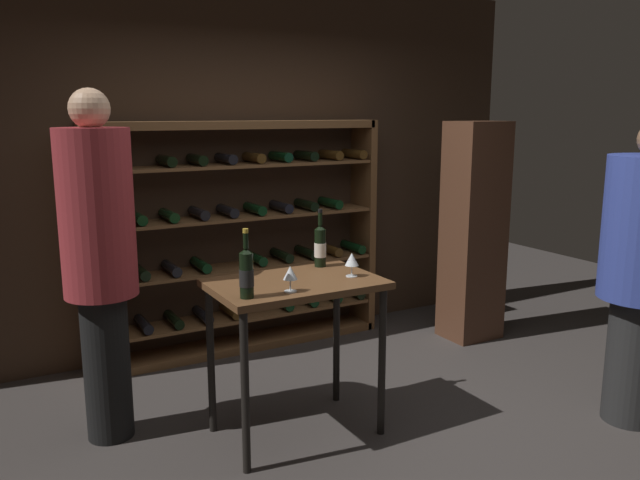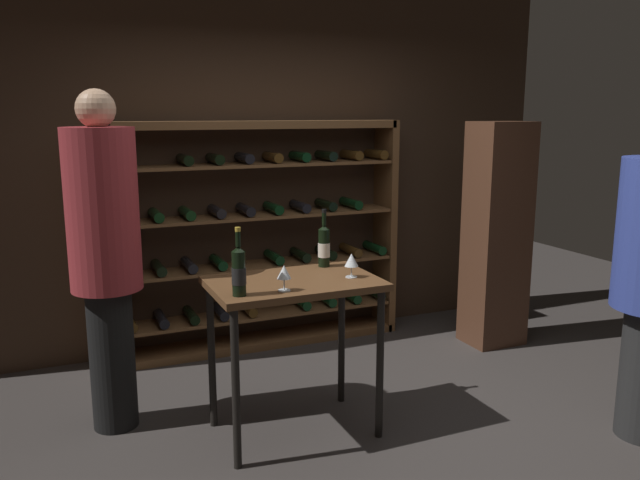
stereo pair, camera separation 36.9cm
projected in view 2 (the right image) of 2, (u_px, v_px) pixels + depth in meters
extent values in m
plane|color=#383330|center=(366.00, 438.00, 3.74)|extent=(9.84, 9.84, 0.00)
cube|color=#3D2B1E|center=(259.00, 165.00, 5.19)|extent=(5.24, 0.10, 2.89)
cube|color=brown|center=(111.00, 248.00, 4.64)|extent=(0.06, 0.32, 1.80)
cube|color=brown|center=(385.00, 226.00, 5.52)|extent=(0.06, 0.32, 1.80)
cube|color=brown|center=(258.00, 125.00, 4.91)|extent=(2.25, 0.32, 0.06)
cube|color=brown|center=(262.00, 340.00, 5.25)|extent=(2.25, 0.32, 0.06)
cube|color=brown|center=(261.00, 313.00, 5.20)|extent=(2.17, 0.32, 0.02)
cylinder|color=#4C3314|center=(130.00, 323.00, 4.79)|extent=(0.08, 0.30, 0.08)
cylinder|color=black|center=(161.00, 319.00, 4.88)|extent=(0.08, 0.30, 0.08)
cylinder|color=black|center=(191.00, 315.00, 4.97)|extent=(0.08, 0.30, 0.08)
cylinder|color=black|center=(220.00, 312.00, 5.06)|extent=(0.08, 0.30, 0.08)
cylinder|color=#4C3314|center=(248.00, 308.00, 5.15)|extent=(0.08, 0.30, 0.08)
cylinder|color=black|center=(301.00, 302.00, 5.32)|extent=(0.08, 0.30, 0.08)
cylinder|color=black|center=(326.00, 298.00, 5.41)|extent=(0.08, 0.30, 0.08)
cylinder|color=black|center=(350.00, 295.00, 5.50)|extent=(0.08, 0.30, 0.08)
cylinder|color=black|center=(374.00, 293.00, 5.59)|extent=(0.08, 0.30, 0.08)
cube|color=brown|center=(261.00, 265.00, 5.12)|extent=(2.17, 0.32, 0.02)
cylinder|color=black|center=(127.00, 271.00, 4.71)|extent=(0.08, 0.30, 0.08)
cylinder|color=black|center=(159.00, 268.00, 4.80)|extent=(0.08, 0.30, 0.08)
cylinder|color=black|center=(189.00, 265.00, 4.89)|extent=(0.08, 0.30, 0.08)
cylinder|color=black|center=(218.00, 262.00, 4.98)|extent=(0.08, 0.30, 0.08)
cylinder|color=black|center=(274.00, 257.00, 5.16)|extent=(0.08, 0.30, 0.08)
cylinder|color=black|center=(300.00, 255.00, 5.25)|extent=(0.08, 0.30, 0.08)
cylinder|color=black|center=(326.00, 252.00, 5.34)|extent=(0.08, 0.30, 0.08)
cylinder|color=#4C3314|center=(350.00, 250.00, 5.42)|extent=(0.08, 0.30, 0.08)
cylinder|color=black|center=(374.00, 248.00, 5.51)|extent=(0.08, 0.30, 0.08)
cube|color=brown|center=(260.00, 216.00, 5.05)|extent=(2.17, 0.32, 0.02)
cylinder|color=black|center=(124.00, 217.00, 4.64)|extent=(0.08, 0.30, 0.08)
cylinder|color=black|center=(156.00, 215.00, 4.72)|extent=(0.08, 0.30, 0.08)
cylinder|color=black|center=(187.00, 213.00, 4.81)|extent=(0.08, 0.30, 0.08)
cylinder|color=black|center=(217.00, 211.00, 4.90)|extent=(0.08, 0.30, 0.08)
cylinder|color=black|center=(245.00, 210.00, 4.99)|extent=(0.08, 0.30, 0.08)
cylinder|color=black|center=(273.00, 208.00, 5.08)|extent=(0.08, 0.30, 0.08)
cylinder|color=black|center=(300.00, 206.00, 5.17)|extent=(0.08, 0.30, 0.08)
cylinder|color=black|center=(326.00, 205.00, 5.26)|extent=(0.08, 0.30, 0.08)
cylinder|color=black|center=(351.00, 203.00, 5.35)|extent=(0.08, 0.30, 0.08)
cube|color=brown|center=(259.00, 165.00, 4.97)|extent=(2.17, 0.32, 0.02)
cylinder|color=black|center=(120.00, 162.00, 4.56)|extent=(0.08, 0.30, 0.08)
cylinder|color=black|center=(185.00, 160.00, 4.73)|extent=(0.08, 0.30, 0.08)
cylinder|color=black|center=(215.00, 159.00, 4.82)|extent=(0.08, 0.30, 0.08)
cylinder|color=black|center=(244.00, 158.00, 4.91)|extent=(0.08, 0.30, 0.08)
cylinder|color=#4C3314|center=(272.00, 157.00, 5.00)|extent=(0.08, 0.30, 0.08)
cylinder|color=black|center=(300.00, 156.00, 5.09)|extent=(0.08, 0.30, 0.08)
cylinder|color=black|center=(326.00, 156.00, 5.18)|extent=(0.08, 0.30, 0.08)
cylinder|color=#4C3314|center=(351.00, 155.00, 5.27)|extent=(0.08, 0.30, 0.08)
cylinder|color=#4C3314|center=(376.00, 154.00, 5.36)|extent=(0.08, 0.30, 0.08)
cube|color=brown|center=(294.00, 283.00, 3.65)|extent=(0.95, 0.62, 0.04)
cylinder|color=black|center=(236.00, 390.00, 3.34)|extent=(0.04, 0.04, 0.89)
cylinder|color=black|center=(380.00, 365.00, 3.67)|extent=(0.04, 0.04, 0.89)
cylinder|color=black|center=(212.00, 356.00, 3.81)|extent=(0.04, 0.04, 0.89)
cylinder|color=black|center=(342.00, 336.00, 4.14)|extent=(0.04, 0.04, 0.89)
cylinder|color=black|center=(112.00, 358.00, 3.81)|extent=(0.26, 0.26, 0.86)
cylinder|color=#9E2D33|center=(102.00, 210.00, 3.64)|extent=(0.40, 0.40, 0.93)
sphere|color=tan|center=(96.00, 109.00, 3.53)|extent=(0.22, 0.22, 0.22)
cube|color=olive|center=(118.00, 186.00, 3.82)|extent=(0.05, 0.03, 0.52)
cube|color=#4C2D1E|center=(496.00, 235.00, 5.14)|extent=(0.44, 0.36, 1.79)
cylinder|color=black|center=(239.00, 274.00, 3.31)|extent=(0.07, 0.07, 0.24)
cone|color=black|center=(238.00, 249.00, 3.29)|extent=(0.07, 0.07, 0.03)
cylinder|color=black|center=(238.00, 239.00, 3.28)|extent=(0.03, 0.03, 0.08)
cylinder|color=#B7932D|center=(238.00, 229.00, 3.27)|extent=(0.03, 0.03, 0.02)
cylinder|color=black|center=(239.00, 276.00, 3.32)|extent=(0.08, 0.08, 0.09)
cylinder|color=black|center=(324.00, 248.00, 3.94)|extent=(0.07, 0.07, 0.23)
cone|color=black|center=(324.00, 227.00, 3.92)|extent=(0.07, 0.07, 0.03)
cylinder|color=black|center=(324.00, 219.00, 3.91)|extent=(0.03, 0.03, 0.08)
cylinder|color=black|center=(324.00, 211.00, 3.90)|extent=(0.03, 0.03, 0.02)
cylinder|color=silver|center=(324.00, 250.00, 3.94)|extent=(0.07, 0.07, 0.09)
cylinder|color=silver|center=(351.00, 277.00, 3.70)|extent=(0.07, 0.07, 0.00)
cylinder|color=silver|center=(351.00, 271.00, 3.70)|extent=(0.01, 0.01, 0.06)
cone|color=silver|center=(351.00, 260.00, 3.68)|extent=(0.08, 0.08, 0.07)
cylinder|color=#590A14|center=(351.00, 263.00, 3.69)|extent=(0.04, 0.04, 0.03)
cylinder|color=silver|center=(284.00, 290.00, 3.42)|extent=(0.07, 0.07, 0.00)
cylinder|color=silver|center=(284.00, 284.00, 3.42)|extent=(0.01, 0.01, 0.06)
cone|color=silver|center=(284.00, 272.00, 3.40)|extent=(0.08, 0.08, 0.07)
cylinder|color=#590A14|center=(284.00, 275.00, 3.41)|extent=(0.04, 0.04, 0.03)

